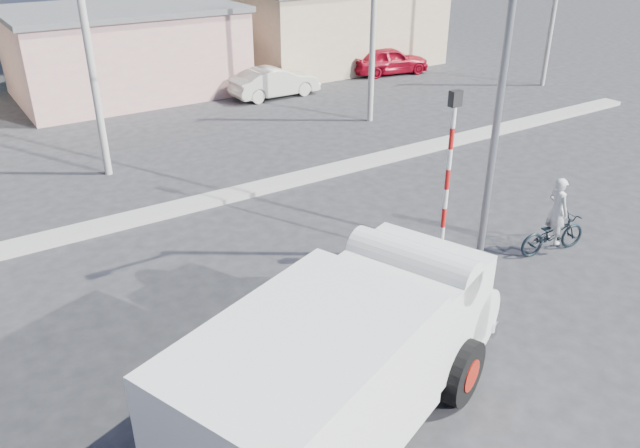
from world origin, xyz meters
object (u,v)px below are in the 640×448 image
truck (353,356)px  traffic_pole (449,166)px  car_cream (275,82)px  streetlight (500,60)px  cyclist (555,221)px  bicycle (553,234)px  car_red (389,60)px

truck → traffic_pole: size_ratio=1.64×
car_cream → streetlight: streetlight is taller
truck → car_cream: truck is taller
cyclist → streetlight: streetlight is taller
traffic_pole → streetlight: size_ratio=0.48×
bicycle → traffic_pole: (-2.78, 1.14, 2.08)m
car_cream → cyclist: bearing=174.3°
bicycle → car_red: car_red is taller
truck → car_cream: (9.48, 19.37, -0.84)m
streetlight → traffic_pole: bearing=162.3°
bicycle → cyclist: cyclist is taller
car_cream → traffic_pole: 16.70m
cyclist → streetlight: 4.56m
car_cream → car_red: size_ratio=0.99×
car_cream → streetlight: bearing=167.7°
bicycle → car_cream: (1.56, 17.15, 0.19)m
traffic_pole → streetlight: streetlight is taller
bicycle → car_red: (9.08, 17.91, 0.22)m
bicycle → traffic_pole: size_ratio=0.45×
bicycle → streetlight: (-1.84, 0.84, 4.45)m
car_red → streetlight: streetlight is taller
truck → streetlight: 7.62m
bicycle → car_cream: bearing=4.6°
truck → car_red: bearing=28.8°
truck → streetlight: streetlight is taller
car_cream → traffic_pole: traffic_pole is taller
bicycle → car_red: bearing=-17.1°
car_cream → car_red: 7.56m
bicycle → car_red: size_ratio=0.45×
car_red → traffic_pole: bearing=155.6°
truck → bicycle: (7.92, 2.22, -1.03)m
cyclist → bicycle: bearing=0.0°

